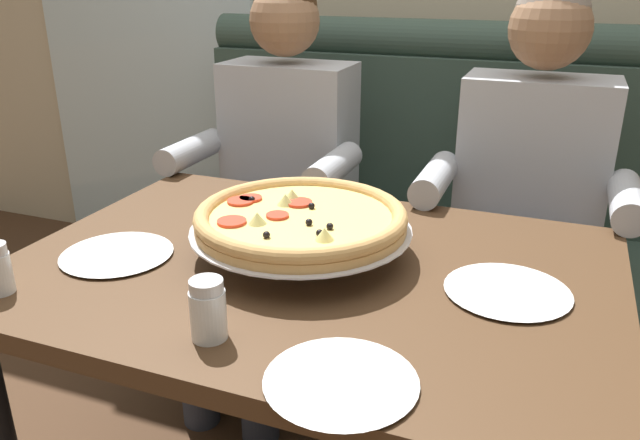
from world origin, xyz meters
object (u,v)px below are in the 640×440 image
Objects in this scene: shaker_oregano at (208,314)px; plate_near_right at (341,378)px; diner_left at (276,169)px; pizza at (300,219)px; plate_far_side at (508,288)px; patio_chair at (232,109)px; diner_right at (527,199)px; plate_near_left at (117,251)px; booth_bench at (409,246)px; dining_table at (311,304)px.

shaker_oregano reaches higher than plate_near_right.
diner_left is 2.80× the size of pizza.
patio_chair is at bearing 129.50° from plate_far_side.
shaker_oregano is at bearing -71.04° from diner_left.
patio_chair is (-1.57, 2.50, -0.22)m from plate_near_right.
diner_left is 0.75m from diner_right.
diner_right is 5.54× the size of plate_near_left.
patio_chair is at bearing 123.40° from diner_left.
diner_left is 5.65× the size of plate_near_right.
booth_bench is 3.64× the size of pizza.
patio_chair is (-1.33, 2.46, -0.25)m from shaker_oregano.
diner_left reaches higher than booth_bench.
pizza is (-0.41, -0.59, 0.10)m from diner_right.
diner_right is 1.00m from plate_near_right.
plate_near_right is (0.58, -0.24, 0.00)m from plate_near_left.
plate_near_right is (0.56, -0.98, 0.03)m from diner_left.
diner_right is at bearing -41.05° from patio_chair.
shaker_oregano is at bearing -99.04° from dining_table.
booth_bench is 7.19× the size of plate_far_side.
plate_far_side is (0.77, 0.13, 0.00)m from plate_near_left.
shaker_oregano reaches higher than dining_table.
pizza reaches higher than plate_near_right.
shaker_oregano is (-0.42, -0.94, 0.07)m from diner_right.
dining_table is at bearing -59.35° from diner_left.
plate_near_left and plate_far_side have the same top height.
booth_bench is 1.31m from plate_near_right.
pizza reaches higher than plate_far_side.
shaker_oregano is 0.12× the size of patio_chair.
plate_near_right is 0.26× the size of patio_chair.
diner_left is at bearing -144.45° from booth_bench.
diner_right is 1.48× the size of patio_chair.
diner_left is 1.48× the size of patio_chair.
booth_bench reaches higher than plate_near_right.
plate_near_right is (0.23, -0.38, -0.07)m from pizza.
diner_right reaches higher than shaker_oregano.
dining_table is at bearing -43.62° from pizza.
diner_left is (-0.37, -0.27, 0.31)m from booth_bench.
diner_left is 5.54× the size of plate_near_left.
plate_near_right is (0.19, -1.24, 0.35)m from booth_bench.
dining_table is at bearing 15.99° from plate_near_left.
plate_near_right is at bearing -81.38° from booth_bench.
diner_right is 1.06m from plate_near_left.
shaker_oregano is at bearing -114.18° from diner_right.
diner_right reaches higher than plate_near_left.
dining_table is 11.64× the size of shaker_oregano.
booth_bench is 1.30× the size of diner_right.
diner_right is at bearing 0.00° from diner_left.
plate_far_side is at bearing -2.36° from pizza.
diner_right is at bearing 55.41° from pizza.
pizza is at bearing -57.66° from patio_chair.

